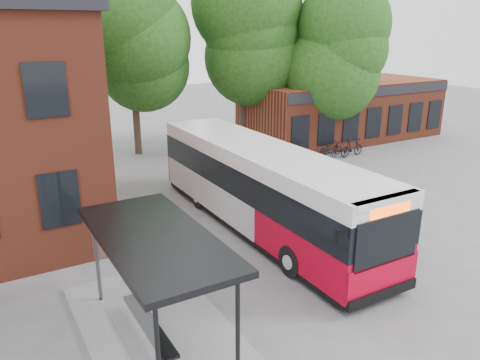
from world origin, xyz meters
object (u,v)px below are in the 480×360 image
bicycle_1 (293,162)px  bicycle_6 (331,149)px  city_bus (261,189)px  bicycle_5 (328,157)px  bicycle_7 (352,148)px  bicycle_0 (267,160)px  bicycle_2 (304,160)px  bicycle_3 (305,157)px  bus_shelter (158,288)px

bicycle_1 → bicycle_6: 4.20m
city_bus → bicycle_6: (9.69, 7.06, -1.21)m
bicycle_5 → bicycle_7: bearing=-92.2°
city_bus → bicycle_0: 8.43m
bicycle_2 → bicycle_6: bearing=-74.3°
bicycle_0 → bicycle_3: (2.18, -0.60, -0.02)m
city_bus → bicycle_3: (6.99, 6.23, -1.18)m
bicycle_0 → bicycle_1: (0.93, -1.18, 0.04)m
bicycle_3 → bicycle_2: bearing=152.0°
bicycle_0 → bicycle_1: 1.50m
bicycle_5 → bicycle_6: bicycle_5 is taller
bicycle_7 → bicycle_5: bearing=100.7°
city_bus → bicycle_3: city_bus is taller
bicycle_3 → bicycle_0: bearing=88.8°
city_bus → bicycle_1: bearing=45.0°
city_bus → bicycle_1: size_ratio=7.57×
city_bus → bicycle_1: 8.13m
bicycle_2 → bicycle_3: bearing=-48.5°
bicycle_0 → bicycle_2: bearing=-121.2°
bicycle_7 → bicycle_6: bearing=42.9°
city_bus → bicycle_2: size_ratio=7.65×
city_bus → bicycle_1: city_bus is taller
bus_shelter → bicycle_1: bus_shelter is taller
bicycle_0 → bicycle_3: 2.26m
bicycle_3 → bicycle_1: bearing=129.0°
bicycle_2 → bicycle_6: bicycle_2 is taller
bicycle_1 → bus_shelter: bearing=144.6°
bicycle_0 → bicycle_6: size_ratio=1.10×
city_bus → bicycle_3: size_ratio=8.64×
bicycle_0 → bicycle_6: 4.89m
bicycle_0 → bicycle_6: (4.89, 0.24, -0.04)m
bicycle_7 → city_bus: bearing=115.4°
bicycle_1 → bicycle_2: 0.89m
bicycle_2 → bicycle_5: bicycle_5 is taller
bus_shelter → bicycle_2: 16.27m
city_bus → bicycle_7: city_bus is taller
bicycle_1 → bicycle_5: bearing=-79.3°
bicycle_1 → bicycle_2: size_ratio=1.01×
city_bus → bicycle_5: city_bus is taller
bicycle_6 → bicycle_1: bearing=113.4°
city_bus → bicycle_5: (8.13, 5.53, -1.14)m
bicycle_1 → bicycle_6: bicycle_1 is taller
bicycle_2 → bicycle_7: bicycle_7 is taller
city_bus → bicycle_2: bearing=41.8°
bus_shelter → bicycle_5: size_ratio=4.27×
bus_shelter → bicycle_0: 15.64m
bicycle_2 → bicycle_3: bicycle_3 is taller
city_bus → bicycle_6: 12.05m
bicycle_5 → bicycle_6: (1.56, 1.53, -0.07)m
bicycle_5 → bicycle_7: bicycle_7 is taller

